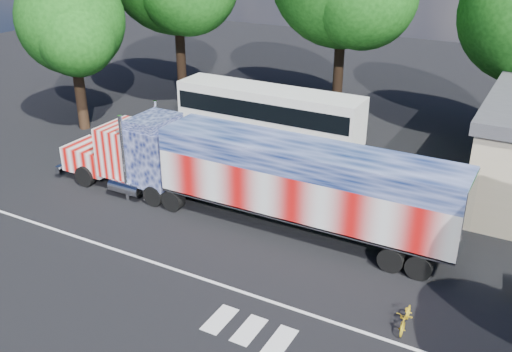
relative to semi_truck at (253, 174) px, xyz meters
The scene contains 7 objects.
ground 3.28m from the semi_truck, 95.18° to the right, with size 100.00×100.00×0.00m, color black.
lane_markings 6.67m from the semi_truck, 76.13° to the right, with size 30.00×2.67×0.01m.
semi_truck is the anchor object (origin of this frame).
coach_bus 10.16m from the semi_truck, 113.47° to the left, with size 12.00×2.79×3.49m.
woman 5.88m from the semi_truck, behind, with size 0.60×0.39×1.64m, color slate.
bicycle 9.73m from the semi_truck, 27.01° to the right, with size 0.55×1.57×0.83m, color gold.
tree_w_a 17.71m from the semi_truck, 160.79° to the left, with size 7.11×6.77×10.56m.
Camera 1 is at (11.81, -18.53, 13.11)m, focal length 40.00 mm.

